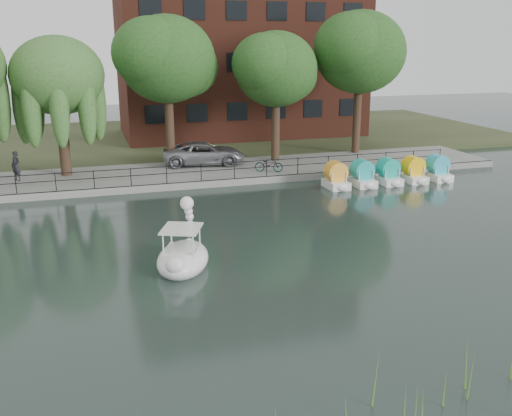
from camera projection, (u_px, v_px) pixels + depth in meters
name	position (u px, v px, depth m)	size (l,w,h in m)	color
ground_plane	(275.00, 272.00, 21.11)	(120.00, 120.00, 0.00)	#2F3E37
promenade	(192.00, 174.00, 35.72)	(40.00, 6.00, 0.40)	gray
kerb	(202.00, 185.00, 33.02)	(40.00, 0.25, 0.40)	gray
land_strip	(161.00, 138.00, 48.56)	(60.00, 22.00, 0.36)	#47512D
railing	(201.00, 168.00, 32.93)	(32.00, 0.05, 1.00)	black
apartment_building	(240.00, 26.00, 47.89)	(20.00, 10.07, 18.00)	#4C1E16
willow_mid	(57.00, 76.00, 32.81)	(5.32, 5.32, 8.15)	#473323
broadleaf_center	(167.00, 60.00, 35.32)	(6.00, 6.00, 9.25)	#473323
broadleaf_right	(276.00, 70.00, 37.02)	(5.40, 5.40, 8.32)	#473323
broadleaf_far	(360.00, 53.00, 39.48)	(6.30, 6.30, 9.71)	#473323
minivan	(204.00, 152.00, 37.12)	(6.12, 2.81, 1.70)	gray
bicycle	(269.00, 164.00, 35.19)	(1.72, 0.60, 1.00)	gray
pedestrian	(16.00, 164.00, 32.82)	(0.71, 0.48, 1.98)	black
swan_boat	(183.00, 253.00, 21.41)	(2.87, 3.46, 2.52)	white
pedal_boat_row	(388.00, 174.00, 33.89)	(7.95, 1.70, 1.40)	white
reed_bank	(496.00, 395.00, 12.79)	(24.00, 2.40, 1.20)	#669938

